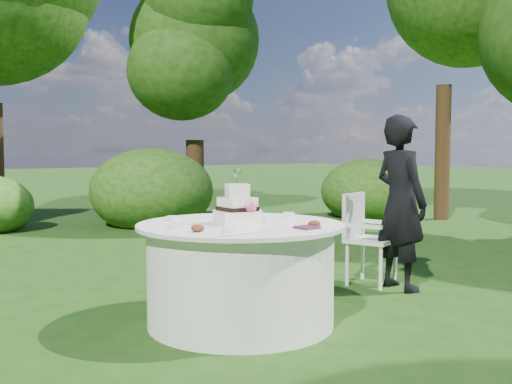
% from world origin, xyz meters
% --- Properties ---
extents(ground, '(80.00, 80.00, 0.00)m').
position_xyz_m(ground, '(0.00, 0.00, 0.00)').
color(ground, '#143B10').
rests_on(ground, ground).
extents(napkins, '(0.14, 0.14, 0.02)m').
position_xyz_m(napkins, '(0.17, -0.54, 0.78)').
color(napkins, '#4B203D').
rests_on(napkins, table).
extents(feather_plume, '(0.48, 0.07, 0.01)m').
position_xyz_m(feather_plume, '(-0.31, -0.45, 0.78)').
color(feather_plume, white).
rests_on(feather_plume, table).
extents(guest, '(0.49, 0.66, 1.65)m').
position_xyz_m(guest, '(1.88, -0.04, 0.82)').
color(guest, black).
rests_on(guest, ground).
extents(table, '(1.56, 1.56, 0.77)m').
position_xyz_m(table, '(0.00, 0.00, 0.39)').
color(table, white).
rests_on(table, ground).
extents(cake, '(0.37, 0.37, 0.42)m').
position_xyz_m(cake, '(-0.04, -0.01, 0.88)').
color(cake, white).
rests_on(cake, table).
extents(chair, '(0.53, 0.53, 0.89)m').
position_xyz_m(chair, '(1.79, 0.32, 0.52)').
color(chair, white).
rests_on(chair, ground).
extents(votives, '(1.20, 0.96, 0.04)m').
position_xyz_m(votives, '(-0.04, 0.11, 0.79)').
color(votives, white).
rests_on(votives, table).
extents(petal_cups, '(0.92, 1.01, 0.05)m').
position_xyz_m(petal_cups, '(0.03, -0.10, 0.79)').
color(petal_cups, '#562D16').
rests_on(petal_cups, table).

